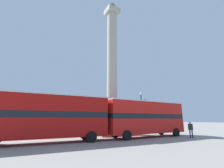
% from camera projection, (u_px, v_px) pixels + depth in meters
% --- Properties ---
extents(ground_plane, '(200.00, 200.00, 0.00)m').
position_uv_depth(ground_plane, '(112.00, 134.00, 21.52)').
color(ground_plane, gray).
extents(monument_column, '(6.00, 6.00, 22.06)m').
position_uv_depth(monument_column, '(112.00, 89.00, 23.06)').
color(monument_column, '#A39E8E').
rests_on(monument_column, ground_plane).
extents(bus_a, '(11.17, 3.24, 4.35)m').
position_uv_depth(bus_a, '(48.00, 116.00, 13.77)').
color(bus_a, '#A80F0C').
rests_on(bus_a, ground_plane).
extents(bus_b, '(10.59, 2.82, 4.24)m').
position_uv_depth(bus_b, '(146.00, 117.00, 18.43)').
color(bus_b, red).
rests_on(bus_b, ground_plane).
extents(equestrian_statue, '(3.75, 3.51, 6.15)m').
position_uv_depth(equestrian_statue, '(146.00, 121.00, 29.40)').
color(equestrian_statue, '#A39E8E').
rests_on(equestrian_statue, ground_plane).
extents(street_lamp, '(0.38, 0.38, 6.06)m').
position_uv_depth(street_lamp, '(142.00, 112.00, 22.14)').
color(street_lamp, black).
rests_on(street_lamp, ground_plane).
extents(pedestrian_near_lamp, '(0.51, 0.40, 1.81)m').
position_uv_depth(pedestrian_near_lamp, '(191.00, 128.00, 17.47)').
color(pedestrian_near_lamp, '#192347').
rests_on(pedestrian_near_lamp, ground_plane).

